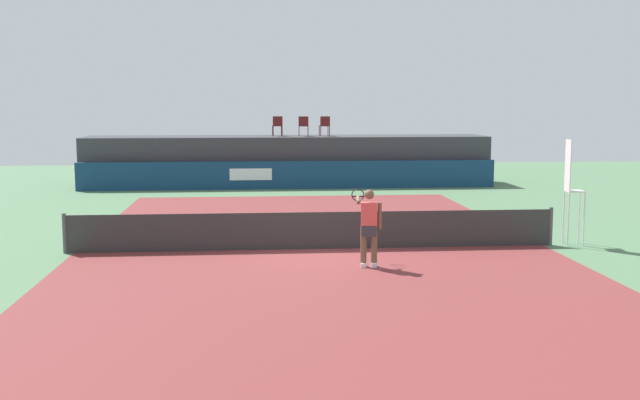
# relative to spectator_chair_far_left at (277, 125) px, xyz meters

# --- Properties ---
(ground_plane) EXTENTS (48.00, 48.00, 0.00)m
(ground_plane) POSITION_rel_spectator_chair_far_left_xyz_m (0.43, -12.47, -2.69)
(ground_plane) COLOR #4C704C
(court_inner) EXTENTS (12.00, 22.00, 0.00)m
(court_inner) POSITION_rel_spectator_chair_far_left_xyz_m (0.43, -15.47, -2.69)
(court_inner) COLOR maroon
(court_inner) RESTS_ON ground
(sponsor_wall) EXTENTS (18.00, 0.22, 1.20)m
(sponsor_wall) POSITION_rel_spectator_chair_far_left_xyz_m (0.43, -1.98, -2.09)
(sponsor_wall) COLOR navy
(sponsor_wall) RESTS_ON ground
(spectator_platform) EXTENTS (18.00, 2.80, 2.20)m
(spectator_platform) POSITION_rel_spectator_chair_far_left_xyz_m (0.43, -0.17, -1.59)
(spectator_platform) COLOR #38383D
(spectator_platform) RESTS_ON ground
(spectator_chair_far_left) EXTENTS (0.46, 0.46, 0.89)m
(spectator_chair_far_left) POSITION_rel_spectator_chair_far_left_xyz_m (0.00, 0.00, 0.00)
(spectator_chair_far_left) COLOR #561919
(spectator_chair_far_left) RESTS_ON spectator_platform
(spectator_chair_left) EXTENTS (0.47, 0.47, 0.89)m
(spectator_chair_left) POSITION_rel_spectator_chair_far_left_xyz_m (1.16, -0.36, 0.00)
(spectator_chair_left) COLOR #561919
(spectator_chair_left) RESTS_ON spectator_platform
(spectator_chair_center) EXTENTS (0.47, 0.47, 0.89)m
(spectator_chair_center) POSITION_rel_spectator_chair_far_left_xyz_m (2.12, -0.27, 0.00)
(spectator_chair_center) COLOR #561919
(spectator_chair_center) RESTS_ON spectator_platform
(umpire_chair) EXTENTS (0.48, 0.48, 2.76)m
(umpire_chair) POSITION_rel_spectator_chair_far_left_xyz_m (7.14, -15.46, -1.11)
(umpire_chair) COLOR white
(umpire_chair) RESTS_ON ground
(tennis_net) EXTENTS (12.40, 0.02, 0.95)m
(tennis_net) POSITION_rel_spectator_chair_far_left_xyz_m (0.43, -15.47, -2.22)
(tennis_net) COLOR #2D2D2D
(tennis_net) RESTS_ON ground
(net_post_near) EXTENTS (0.10, 0.10, 1.00)m
(net_post_near) POSITION_rel_spectator_chair_far_left_xyz_m (-5.77, -15.47, -2.19)
(net_post_near) COLOR #4C4C51
(net_post_near) RESTS_ON ground
(net_post_far) EXTENTS (0.10, 0.10, 1.00)m
(net_post_far) POSITION_rel_spectator_chair_far_left_xyz_m (6.63, -15.47, -2.19)
(net_post_far) COLOR #4C4C51
(net_post_far) RESTS_ON ground
(tennis_player) EXTENTS (0.59, 1.18, 1.77)m
(tennis_player) POSITION_rel_spectator_chair_far_left_xyz_m (1.49, -17.65, -1.73)
(tennis_player) COLOR white
(tennis_player) RESTS_ON court_inner
(tennis_ball) EXTENTS (0.07, 0.07, 0.07)m
(tennis_ball) POSITION_rel_spectator_chair_far_left_xyz_m (0.20, -14.30, -2.66)
(tennis_ball) COLOR #D8EA33
(tennis_ball) RESTS_ON court_inner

